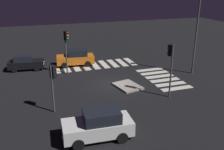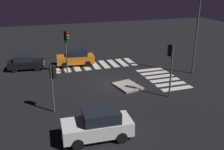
{
  "view_description": "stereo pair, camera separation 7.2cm",
  "coord_description": "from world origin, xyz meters",
  "px_view_note": "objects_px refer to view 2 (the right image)",
  "views": [
    {
      "loc": [
        -21.99,
        7.37,
        9.46
      ],
      "look_at": [
        0.0,
        0.0,
        1.0
      ],
      "focal_mm": 40.98,
      "sensor_mm": 36.0,
      "label": 1
    },
    {
      "loc": [
        -22.01,
        7.31,
        9.46
      ],
      "look_at": [
        0.0,
        0.0,
        1.0
      ],
      "focal_mm": 40.98,
      "sensor_mm": 36.0,
      "label": 2
    }
  ],
  "objects_px": {
    "traffic_light_west": "(53,77)",
    "traffic_light_south": "(170,58)",
    "street_lamp": "(198,21)",
    "traffic_light_north": "(66,42)",
    "traffic_island": "(127,86)",
    "car_white": "(98,125)",
    "car_orange": "(76,58)",
    "car_black": "(26,63)"
  },
  "relations": [
    {
      "from": "car_white",
      "to": "traffic_light_south",
      "type": "distance_m",
      "value": 8.9
    },
    {
      "from": "car_orange",
      "to": "traffic_light_south",
      "type": "xyz_separation_m",
      "value": [
        -11.44,
        -5.87,
        2.59
      ]
    },
    {
      "from": "traffic_light_west",
      "to": "traffic_light_south",
      "type": "xyz_separation_m",
      "value": [
        -0.37,
        -9.62,
        0.71
      ]
    },
    {
      "from": "traffic_island",
      "to": "traffic_light_north",
      "type": "relative_size",
      "value": 0.64
    },
    {
      "from": "street_lamp",
      "to": "traffic_island",
      "type": "bearing_deg",
      "value": 99.77
    },
    {
      "from": "car_black",
      "to": "car_orange",
      "type": "distance_m",
      "value": 5.76
    },
    {
      "from": "traffic_island",
      "to": "traffic_light_west",
      "type": "bearing_deg",
      "value": 111.33
    },
    {
      "from": "traffic_light_north",
      "to": "street_lamp",
      "type": "relative_size",
      "value": 0.56
    },
    {
      "from": "traffic_island",
      "to": "car_black",
      "type": "distance_m",
      "value": 12.47
    },
    {
      "from": "traffic_light_west",
      "to": "street_lamp",
      "type": "bearing_deg",
      "value": -17.65
    },
    {
      "from": "car_orange",
      "to": "traffic_light_south",
      "type": "height_order",
      "value": "traffic_light_south"
    },
    {
      "from": "car_orange",
      "to": "traffic_light_north",
      "type": "height_order",
      "value": "traffic_light_north"
    },
    {
      "from": "traffic_light_north",
      "to": "car_orange",
      "type": "bearing_deg",
      "value": 114.82
    },
    {
      "from": "traffic_light_west",
      "to": "traffic_light_north",
      "type": "distance_m",
      "value": 8.68
    },
    {
      "from": "traffic_light_west",
      "to": "traffic_light_north",
      "type": "xyz_separation_m",
      "value": [
        8.33,
        -2.34,
        0.73
      ]
    },
    {
      "from": "traffic_island",
      "to": "street_lamp",
      "type": "distance_m",
      "value": 10.04
    },
    {
      "from": "traffic_island",
      "to": "car_white",
      "type": "distance_m",
      "value": 8.83
    },
    {
      "from": "car_black",
      "to": "street_lamp",
      "type": "xyz_separation_m",
      "value": [
        -7.07,
        -17.32,
        4.86
      ]
    },
    {
      "from": "traffic_light_north",
      "to": "traffic_light_west",
      "type": "bearing_deg",
      "value": -53.74
    },
    {
      "from": "traffic_light_south",
      "to": "traffic_light_north",
      "type": "distance_m",
      "value": 11.34
    },
    {
      "from": "car_white",
      "to": "traffic_light_north",
      "type": "distance_m",
      "value": 13.11
    },
    {
      "from": "car_black",
      "to": "traffic_light_south",
      "type": "xyz_separation_m",
      "value": [
        -11.62,
        -11.63,
        2.7
      ]
    },
    {
      "from": "street_lamp",
      "to": "car_orange",
      "type": "bearing_deg",
      "value": 59.19
    },
    {
      "from": "street_lamp",
      "to": "traffic_light_south",
      "type": "bearing_deg",
      "value": 128.67
    },
    {
      "from": "traffic_light_west",
      "to": "traffic_light_north",
      "type": "height_order",
      "value": "traffic_light_north"
    },
    {
      "from": "car_orange",
      "to": "traffic_light_west",
      "type": "bearing_deg",
      "value": 77.31
    },
    {
      "from": "car_white",
      "to": "car_black",
      "type": "bearing_deg",
      "value": -71.8
    },
    {
      "from": "traffic_island",
      "to": "car_orange",
      "type": "relative_size",
      "value": 0.66
    },
    {
      "from": "traffic_light_west",
      "to": "traffic_light_south",
      "type": "bearing_deg",
      "value": -35.12
    },
    {
      "from": "traffic_light_north",
      "to": "street_lamp",
      "type": "height_order",
      "value": "street_lamp"
    },
    {
      "from": "traffic_island",
      "to": "traffic_light_north",
      "type": "height_order",
      "value": "traffic_light_north"
    },
    {
      "from": "traffic_light_west",
      "to": "street_lamp",
      "type": "distance_m",
      "value": 16.12
    },
    {
      "from": "car_black",
      "to": "car_orange",
      "type": "relative_size",
      "value": 0.89
    },
    {
      "from": "traffic_light_south",
      "to": "traffic_light_west",
      "type": "bearing_deg",
      "value": 45.98
    },
    {
      "from": "traffic_light_south",
      "to": "street_lamp",
      "type": "distance_m",
      "value": 7.59
    },
    {
      "from": "traffic_light_west",
      "to": "traffic_light_south",
      "type": "height_order",
      "value": "traffic_light_south"
    },
    {
      "from": "traffic_island",
      "to": "car_white",
      "type": "xyz_separation_m",
      "value": [
        -7.28,
        4.92,
        0.87
      ]
    },
    {
      "from": "traffic_light_north",
      "to": "traffic_island",
      "type": "bearing_deg",
      "value": 2.49
    },
    {
      "from": "car_white",
      "to": "traffic_light_west",
      "type": "relative_size",
      "value": 1.23
    },
    {
      "from": "traffic_light_south",
      "to": "car_orange",
      "type": "bearing_deg",
      "value": -14.67
    },
    {
      "from": "car_black",
      "to": "traffic_light_west",
      "type": "height_order",
      "value": "traffic_light_west"
    },
    {
      "from": "traffic_light_north",
      "to": "street_lamp",
      "type": "xyz_separation_m",
      "value": [
        -4.15,
        -12.96,
        2.13
      ]
    }
  ]
}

